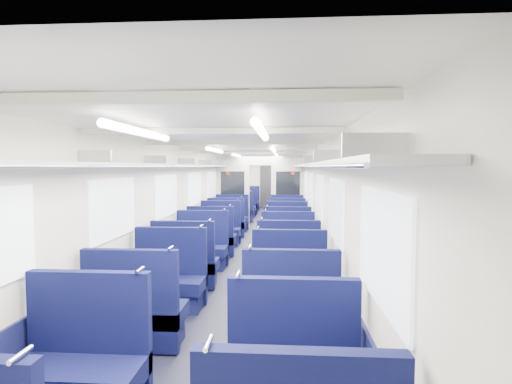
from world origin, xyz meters
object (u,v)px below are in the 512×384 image
Objects in this scene: seat_11 at (288,252)px; seat_23 at (286,209)px; seat_16 at (227,225)px; seat_4 at (136,316)px; bulkhead at (260,189)px; seat_27 at (286,203)px; seat_2 at (82,370)px; seat_25 at (286,206)px; seat_9 at (288,265)px; seat_14 at (220,231)px; seat_8 at (185,266)px; seat_3 at (294,383)px; seat_15 at (287,232)px; end_door at (268,187)px; seat_10 at (201,250)px; seat_22 at (243,208)px; seat_18 at (232,219)px; seat_24 at (245,206)px; seat_5 at (291,316)px; seat_6 at (169,283)px; seat_21 at (286,212)px; seat_13 at (287,240)px; seat_7 at (289,287)px; seat_20 at (239,212)px; seat_17 at (287,225)px; seat_26 at (248,203)px; seat_19 at (286,220)px.

seat_11 and seat_23 have the same top height.
seat_16 is at bearing -110.46° from seat_23.
seat_11 is (1.66, 3.37, 0.00)m from seat_4.
bulkhead reaches higher than seat_27.
seat_2 is 13.75m from seat_25.
seat_14 is (-1.66, 3.36, 0.00)m from seat_9.
seat_3 is at bearing -64.13° from seat_8.
seat_15 is at bearing -90.00° from seat_23.
end_door is 6.26m from bulkhead.
seat_10 is 1.00× the size of seat_11.
seat_22 is at bearing 100.54° from seat_9.
seat_18 is at bearing 90.00° from seat_10.
seat_24 is (0.00, 13.56, 0.00)m from seat_2.
end_door is 14.84m from seat_5.
seat_15 is (0.00, 6.92, 0.00)m from seat_3.
seat_18 is at bearing 90.00° from seat_8.
end_door reaches higher than seat_18.
seat_5 is at bearing -82.31° from seat_24.
seat_11 is (0.00, 4.61, 0.00)m from seat_3.
seat_15 is at bearing 69.46° from seat_6.
end_door is at bearing 99.97° from seat_21.
bulkhead is at bearing -99.45° from seat_27.
bulkhead is 4.26m from seat_13.
end_door reaches higher than seat_15.
seat_24 is (0.00, 10.22, 0.00)m from seat_8.
seat_7 is (0.83, -13.76, -0.65)m from end_door.
seat_23 and seat_27 have the same top height.
seat_3 is 1.00× the size of seat_10.
bulkhead reaches higher than seat_14.
seat_16 is at bearing 106.10° from seat_7.
seat_21 and seat_22 have the same top height.
seat_6 and seat_20 have the same top height.
end_door is 3.72m from seat_23.
seat_4 and seat_7 have the same top height.
seat_21 is at bearing 90.00° from seat_5.
seat_17 is 6.77m from seat_26.
seat_3 is 1.00× the size of seat_17.
seat_10 is 6.93m from seat_21.
seat_27 is at bearing 78.13° from seat_14.
seat_27 is at bearing 82.37° from seat_6.
seat_13 is 1.00× the size of seat_14.
seat_10 is at bearing -90.00° from seat_20.
seat_11 is at bearing -90.00° from seat_25.
seat_2 is 2.41m from seat_6.
seat_23 is at bearing 90.00° from seat_13.
seat_2 is 1.00× the size of seat_24.
seat_19 is (0.00, 5.58, 0.00)m from seat_9.
bulkhead reaches higher than seat_3.
seat_5 and seat_22 have the same top height.
seat_2 and seat_8 have the same top height.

